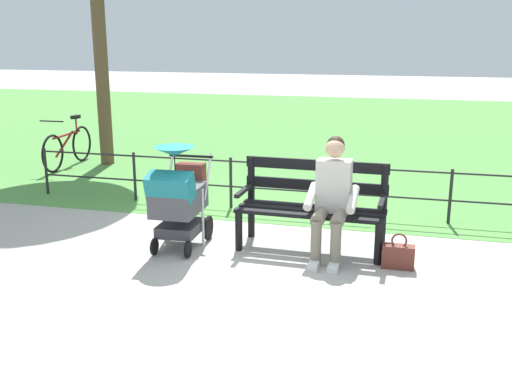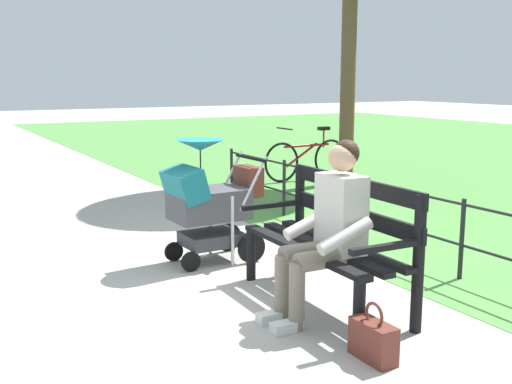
{
  "view_description": "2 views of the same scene",
  "coord_description": "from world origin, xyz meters",
  "px_view_note": "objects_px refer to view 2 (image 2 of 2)",
  "views": [
    {
      "loc": [
        -1.57,
        6.06,
        2.28
      ],
      "look_at": [
        -0.04,
        0.16,
        0.67
      ],
      "focal_mm": 41.46,
      "sensor_mm": 36.0,
      "label": 1
    },
    {
      "loc": [
        -4.32,
        2.64,
        1.7
      ],
      "look_at": [
        0.21,
        0.09,
        0.74
      ],
      "focal_mm": 43.79,
      "sensor_mm": 36.0,
      "label": 2
    }
  ],
  "objects_px": {
    "stroller": "(208,199)",
    "bicycle": "(307,158)",
    "park_bench": "(333,235)",
    "person_on_bench": "(328,225)",
    "handbag": "(373,340)"
  },
  "relations": [
    {
      "from": "bicycle",
      "to": "stroller",
      "type": "bearing_deg",
      "value": 135.4
    },
    {
      "from": "handbag",
      "to": "bicycle",
      "type": "height_order",
      "value": "bicycle"
    },
    {
      "from": "person_on_bench",
      "to": "handbag",
      "type": "xyz_separation_m",
      "value": [
        -0.71,
        0.16,
        -0.55
      ]
    },
    {
      "from": "person_on_bench",
      "to": "handbag",
      "type": "distance_m",
      "value": 0.91
    },
    {
      "from": "person_on_bench",
      "to": "handbag",
      "type": "relative_size",
      "value": 3.45
    },
    {
      "from": "person_on_bench",
      "to": "stroller",
      "type": "bearing_deg",
      "value": 5.43
    },
    {
      "from": "person_on_bench",
      "to": "handbag",
      "type": "bearing_deg",
      "value": 167.05
    },
    {
      "from": "handbag",
      "to": "park_bench",
      "type": "bearing_deg",
      "value": -22.2
    },
    {
      "from": "stroller",
      "to": "handbag",
      "type": "relative_size",
      "value": 3.11
    },
    {
      "from": "park_bench",
      "to": "bicycle",
      "type": "relative_size",
      "value": 0.97
    },
    {
      "from": "park_bench",
      "to": "person_on_bench",
      "type": "xyz_separation_m",
      "value": [
        -0.24,
        0.22,
        0.15
      ]
    },
    {
      "from": "person_on_bench",
      "to": "bicycle",
      "type": "xyz_separation_m",
      "value": [
        5.15,
        -3.29,
        -0.31
      ]
    },
    {
      "from": "stroller",
      "to": "bicycle",
      "type": "bearing_deg",
      "value": -44.6
    },
    {
      "from": "park_bench",
      "to": "person_on_bench",
      "type": "distance_m",
      "value": 0.36
    },
    {
      "from": "stroller",
      "to": "handbag",
      "type": "xyz_separation_m",
      "value": [
        -2.36,
        0.01,
        -0.47
      ]
    }
  ]
}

